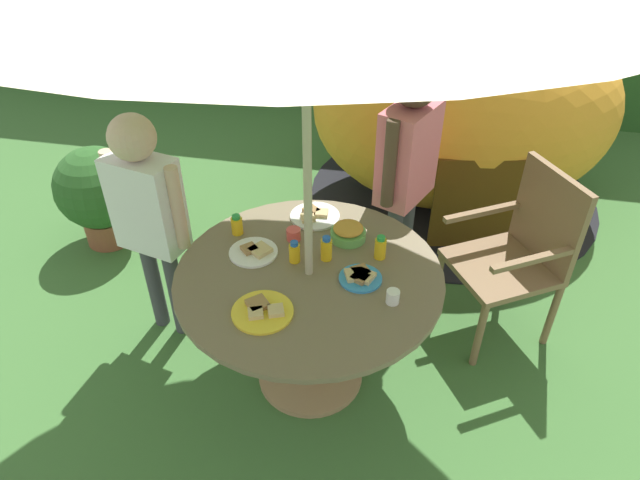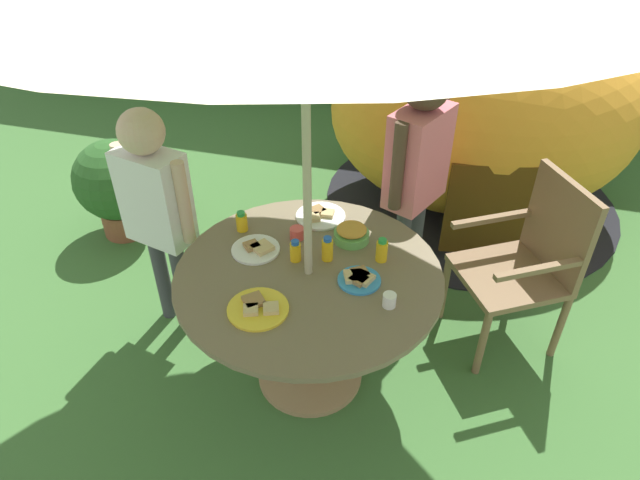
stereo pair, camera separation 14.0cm
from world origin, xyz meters
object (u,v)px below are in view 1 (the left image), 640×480
Objects in this scene: plate_center_back at (360,276)px; cup_far at (393,297)px; child_in_white_shirt at (147,204)px; potted_plant at (98,192)px; dome_tent at (464,109)px; juice_bottle_near_left at (294,252)px; plate_far_left at (314,215)px; juice_bottle_mid_left at (237,225)px; plate_back_edge at (262,311)px; cup_near at (294,234)px; child_in_pink_shirt at (408,154)px; wooden_chair at (520,249)px; garden_table at (309,304)px; plate_far_right at (254,251)px; juice_bottle_center_front at (326,249)px; snack_bowl at (348,232)px; juice_bottle_near_right at (380,248)px.

plate_center_back is 0.20m from cup_far.
potted_plant is at bearing 150.73° from child_in_white_shirt.
dome_tent is 23.21× the size of juice_bottle_near_left.
cup_far is (0.45, -0.56, 0.02)m from plate_far_left.
juice_bottle_mid_left is at bearing -133.28° from dome_tent.
juice_bottle_mid_left reaches higher than plate_back_edge.
plate_far_left is (-0.75, -1.53, 0.01)m from dome_tent.
cup_near is at bearing 89.36° from plate_back_edge.
child_in_pink_shirt is 1.00m from juice_bottle_mid_left.
wooden_chair is at bearing 93.22° from child_in_pink_shirt.
plate_center_back is (0.23, 0.00, 0.21)m from garden_table.
cup_far reaches higher than plate_far_right.
juice_bottle_near_left is at bearing 140.11° from garden_table.
dome_tent is 1.96m from juice_bottle_center_front.
juice_bottle_center_front is (-0.63, -1.85, 0.06)m from dome_tent.
juice_bottle_near_left is (0.77, -0.13, -0.08)m from child_in_white_shirt.
plate_far_right is at bearing -99.19° from wooden_chair.
garden_table is at bearing -81.25° from plate_far_left.
snack_bowl is 0.75× the size of plate_far_right.
cup_near is (-0.49, -0.61, -0.17)m from child_in_pink_shirt.
cup_far reaches higher than plate_back_edge.
garden_table is at bearing -116.51° from juice_bottle_center_front.
wooden_chair reaches higher than plate_back_edge.
plate_far_right is 2.10× the size of juice_bottle_near_left.
snack_bowl is 0.20m from juice_bottle_near_right.
potted_plant is 3.59× the size of plate_center_back.
child_in_white_shirt is (-0.86, 0.20, 0.32)m from garden_table.
plate_far_right is (-0.28, 0.09, 0.20)m from garden_table.
juice_bottle_center_front reaches higher than plate_far_right.
plate_back_edge is at bearing -132.89° from juice_bottle_near_right.
plate_center_back is 0.52m from plate_far_right.
snack_bowl is 2.48× the size of cup_near.
plate_center_back is at bearing -55.43° from plate_far_left.
cup_far is (0.47, -0.19, -0.02)m from juice_bottle_near_left.
juice_bottle_near_right is at bearing 11.90° from child_in_white_shirt.
cup_far is (0.52, 0.17, 0.02)m from plate_back_edge.
plate_far_right is 3.74× the size of cup_far.
plate_far_left is (1.55, -0.45, 0.32)m from potted_plant.
child_in_pink_shirt is 13.45× the size of juice_bottle_mid_left.
cup_far is (0.80, -0.35, -0.02)m from juice_bottle_mid_left.
plate_far_right is 2.19× the size of juice_bottle_mid_left.
potted_plant is 9.97× the size of cup_near.
snack_bowl is at bearing 109.49° from plate_center_back.
dome_tent reaches higher than juice_bottle_mid_left.
garden_table is 4.70× the size of plate_back_edge.
juice_bottle_center_front is at bearing -165.93° from juice_bottle_near_right.
child_in_pink_shirt reaches higher than child_in_white_shirt.
child_in_white_shirt is 18.75× the size of cup_near.
juice_bottle_center_front is at bearing 4.68° from plate_far_right.
wooden_chair is 13.88× the size of cup_near.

